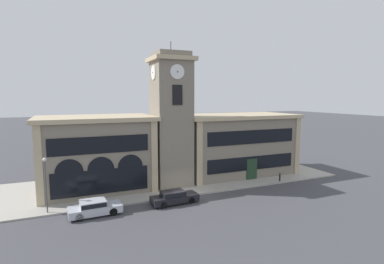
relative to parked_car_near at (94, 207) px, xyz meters
name	(u,v)px	position (x,y,z in m)	size (l,w,h in m)	color
ground_plane	(187,197)	(9.44, 1.35, -0.73)	(300.00, 300.00, 0.00)	#424247
sidewalk_kerb	(168,181)	(9.44, 7.58, -0.66)	(43.16, 12.47, 0.15)	#A39E93
clock_tower	(171,120)	(9.44, 6.07, 7.12)	(4.80, 4.80, 16.81)	gray
town_hall_left_wing	(97,153)	(1.09, 7.88, 3.49)	(12.69, 8.49, 8.39)	gray
town_hall_right_wing	(236,144)	(19.41, 7.89, 3.38)	(15.93, 8.49, 8.18)	gray
parked_car_near	(94,207)	(0.00, 0.00, 0.00)	(4.66, 2.11, 1.39)	#B2B7C1
parked_car_mid	(174,197)	(7.55, 0.00, -0.05)	(4.79, 1.97, 1.30)	black
street_lamp	(45,176)	(-3.90, 2.00, 2.78)	(0.36, 0.36, 5.03)	#4C4C51
bollard	(280,177)	(22.14, 1.89, -0.07)	(0.18, 0.18, 1.06)	black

